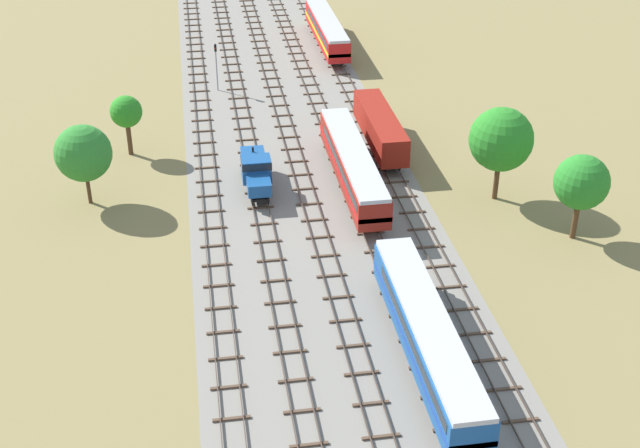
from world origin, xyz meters
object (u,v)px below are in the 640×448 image
at_px(diesel_railcar_centre_nearest, 427,334).
at_px(diesel_railcar_centre_near, 353,164).
at_px(shunter_loco_left_mid, 256,170).
at_px(freight_boxcar_centre_right_midfar, 380,127).
at_px(signal_post_nearest, 216,61).
at_px(diesel_railcar_centre_right_far, 327,29).

distance_m(diesel_railcar_centre_nearest, diesel_railcar_centre_near, 26.13).
bearing_deg(diesel_railcar_centre_nearest, shunter_loco_left_mid, 107.88).
distance_m(diesel_railcar_centre_near, freight_boxcar_centre_right_midfar, 9.49).
bearing_deg(diesel_railcar_centre_near, shunter_loco_left_mid, 170.71).
distance_m(diesel_railcar_centre_near, signal_post_nearest, 29.88).
height_order(diesel_railcar_centre_right_far, signal_post_nearest, signal_post_nearest).
height_order(diesel_railcar_centre_nearest, diesel_railcar_centre_near, same).
relative_size(diesel_railcar_centre_near, diesel_railcar_centre_right_far, 1.00).
bearing_deg(diesel_railcar_centre_near, diesel_railcar_centre_nearest, -90.00).
height_order(diesel_railcar_centre_nearest, signal_post_nearest, signal_post_nearest).
height_order(diesel_railcar_centre_near, shunter_loco_left_mid, diesel_railcar_centre_near).
height_order(diesel_railcar_centre_nearest, shunter_loco_left_mid, diesel_railcar_centre_nearest).
bearing_deg(freight_boxcar_centre_right_midfar, signal_post_nearest, 128.85).
distance_m(freight_boxcar_centre_right_midfar, diesel_railcar_centre_right_far, 33.16).
bearing_deg(diesel_railcar_centre_nearest, signal_post_nearest, 101.67).
distance_m(freight_boxcar_centre_right_midfar, signal_post_nearest, 24.86).
xyz_separation_m(diesel_railcar_centre_nearest, shunter_loco_left_mid, (-8.90, 27.59, -0.59)).
xyz_separation_m(shunter_loco_left_mid, diesel_railcar_centre_right_far, (13.35, 40.08, 0.59)).
distance_m(shunter_loco_left_mid, signal_post_nearest, 26.40).
relative_size(shunter_loco_left_mid, signal_post_nearest, 1.46).
bearing_deg(diesel_railcar_centre_near, freight_boxcar_centre_right_midfar, 61.99).
xyz_separation_m(diesel_railcar_centre_nearest, signal_post_nearest, (-11.12, 53.84, 1.06)).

